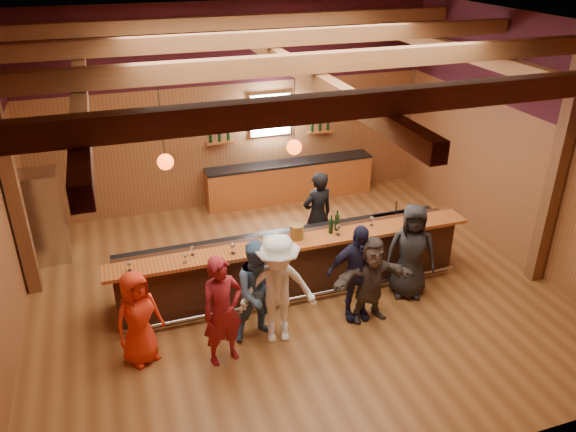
{
  "coord_description": "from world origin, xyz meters",
  "views": [
    {
      "loc": [
        -2.75,
        -7.88,
        5.67
      ],
      "look_at": [
        0.0,
        0.3,
        1.35
      ],
      "focal_mm": 35.0,
      "sensor_mm": 36.0,
      "label": 1
    }
  ],
  "objects_px": {
    "customer_navy": "(357,273)",
    "customer_brown": "(370,279)",
    "customer_denim": "(260,291)",
    "back_bar_cabinet": "(290,181)",
    "ice_bucket": "(297,232)",
    "bar_counter": "(292,261)",
    "bottle_a": "(331,226)",
    "customer_white": "(278,290)",
    "bartender": "(317,215)",
    "customer_dark": "(411,251)",
    "customer_orange": "(138,318)",
    "stainless_fridge": "(45,217)",
    "customer_redvest": "(222,311)"
  },
  "relations": [
    {
      "from": "bar_counter",
      "to": "customer_dark",
      "type": "relative_size",
      "value": 3.67
    },
    {
      "from": "customer_denim",
      "to": "ice_bucket",
      "type": "relative_size",
      "value": 6.84
    },
    {
      "from": "customer_denim",
      "to": "customer_navy",
      "type": "xyz_separation_m",
      "value": [
        1.62,
        -0.01,
        0.01
      ]
    },
    {
      "from": "customer_white",
      "to": "ice_bucket",
      "type": "relative_size",
      "value": 7.43
    },
    {
      "from": "back_bar_cabinet",
      "to": "ice_bucket",
      "type": "distance_m",
      "value": 4.05
    },
    {
      "from": "customer_orange",
      "to": "customer_dark",
      "type": "height_order",
      "value": "customer_dark"
    },
    {
      "from": "customer_navy",
      "to": "ice_bucket",
      "type": "distance_m",
      "value": 1.23
    },
    {
      "from": "bar_counter",
      "to": "ice_bucket",
      "type": "xyz_separation_m",
      "value": [
        0.01,
        -0.23,
        0.71
      ]
    },
    {
      "from": "customer_brown",
      "to": "bottle_a",
      "type": "bearing_deg",
      "value": 105.19
    },
    {
      "from": "customer_white",
      "to": "bar_counter",
      "type": "bearing_deg",
      "value": 73.9
    },
    {
      "from": "customer_dark",
      "to": "bartender",
      "type": "relative_size",
      "value": 0.97
    },
    {
      "from": "bar_counter",
      "to": "customer_denim",
      "type": "bearing_deg",
      "value": -128.25
    },
    {
      "from": "customer_navy",
      "to": "ice_bucket",
      "type": "xyz_separation_m",
      "value": [
        -0.69,
        0.95,
        0.39
      ]
    },
    {
      "from": "back_bar_cabinet",
      "to": "customer_denim",
      "type": "bearing_deg",
      "value": -113.92
    },
    {
      "from": "ice_bucket",
      "to": "customer_navy",
      "type": "bearing_deg",
      "value": -53.75
    },
    {
      "from": "stainless_fridge",
      "to": "bartender",
      "type": "relative_size",
      "value": 1.02
    },
    {
      "from": "bar_counter",
      "to": "stainless_fridge",
      "type": "relative_size",
      "value": 3.5
    },
    {
      "from": "customer_brown",
      "to": "bottle_a",
      "type": "relative_size",
      "value": 4.46
    },
    {
      "from": "back_bar_cabinet",
      "to": "customer_navy",
      "type": "distance_m",
      "value": 4.78
    },
    {
      "from": "bartender",
      "to": "ice_bucket",
      "type": "xyz_separation_m",
      "value": [
        -0.81,
        -1.11,
        0.35
      ]
    },
    {
      "from": "customer_denim",
      "to": "ice_bucket",
      "type": "distance_m",
      "value": 1.37
    },
    {
      "from": "customer_brown",
      "to": "ice_bucket",
      "type": "relative_size",
      "value": 6.13
    },
    {
      "from": "customer_brown",
      "to": "bartender",
      "type": "height_order",
      "value": "bartender"
    },
    {
      "from": "stainless_fridge",
      "to": "customer_orange",
      "type": "height_order",
      "value": "stainless_fridge"
    },
    {
      "from": "customer_white",
      "to": "bartender",
      "type": "distance_m",
      "value": 2.66
    },
    {
      "from": "bottle_a",
      "to": "customer_denim",
      "type": "bearing_deg",
      "value": -149.22
    },
    {
      "from": "stainless_fridge",
      "to": "customer_brown",
      "type": "bearing_deg",
      "value": -36.63
    },
    {
      "from": "customer_white",
      "to": "bartender",
      "type": "xyz_separation_m",
      "value": [
        1.5,
        2.19,
        -0.03
      ]
    },
    {
      "from": "customer_denim",
      "to": "customer_white",
      "type": "height_order",
      "value": "customer_white"
    },
    {
      "from": "bar_counter",
      "to": "ice_bucket",
      "type": "relative_size",
      "value": 25.66
    },
    {
      "from": "stainless_fridge",
      "to": "customer_dark",
      "type": "height_order",
      "value": "stainless_fridge"
    },
    {
      "from": "customer_redvest",
      "to": "customer_white",
      "type": "distance_m",
      "value": 0.92
    },
    {
      "from": "back_bar_cabinet",
      "to": "customer_dark",
      "type": "relative_size",
      "value": 2.33
    },
    {
      "from": "customer_navy",
      "to": "customer_brown",
      "type": "xyz_separation_m",
      "value": [
        0.19,
        -0.1,
        -0.09
      ]
    },
    {
      "from": "customer_white",
      "to": "ice_bucket",
      "type": "distance_m",
      "value": 1.32
    },
    {
      "from": "back_bar_cabinet",
      "to": "customer_dark",
      "type": "height_order",
      "value": "customer_dark"
    },
    {
      "from": "customer_orange",
      "to": "customer_navy",
      "type": "bearing_deg",
      "value": -27.85
    },
    {
      "from": "back_bar_cabinet",
      "to": "stainless_fridge",
      "type": "xyz_separation_m",
      "value": [
        -5.3,
        -1.12,
        0.42
      ]
    },
    {
      "from": "bar_counter",
      "to": "customer_white",
      "type": "height_order",
      "value": "customer_white"
    },
    {
      "from": "customer_navy",
      "to": "bottle_a",
      "type": "bearing_deg",
      "value": 103.94
    },
    {
      "from": "customer_denim",
      "to": "back_bar_cabinet",
      "type": "bearing_deg",
      "value": 61.8
    },
    {
      "from": "customer_brown",
      "to": "ice_bucket",
      "type": "bearing_deg",
      "value": 130.52
    },
    {
      "from": "customer_denim",
      "to": "ice_bucket",
      "type": "bearing_deg",
      "value": 40.8
    },
    {
      "from": "customer_redvest",
      "to": "customer_white",
      "type": "height_order",
      "value": "customer_white"
    },
    {
      "from": "customer_white",
      "to": "customer_navy",
      "type": "height_order",
      "value": "customer_white"
    },
    {
      "from": "customer_orange",
      "to": "customer_denim",
      "type": "height_order",
      "value": "customer_denim"
    },
    {
      "from": "bar_counter",
      "to": "bartender",
      "type": "relative_size",
      "value": 3.56
    },
    {
      "from": "customer_dark",
      "to": "ice_bucket",
      "type": "height_order",
      "value": "customer_dark"
    },
    {
      "from": "bar_counter",
      "to": "customer_dark",
      "type": "distance_m",
      "value": 2.07
    },
    {
      "from": "back_bar_cabinet",
      "to": "customer_orange",
      "type": "height_order",
      "value": "customer_orange"
    }
  ]
}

